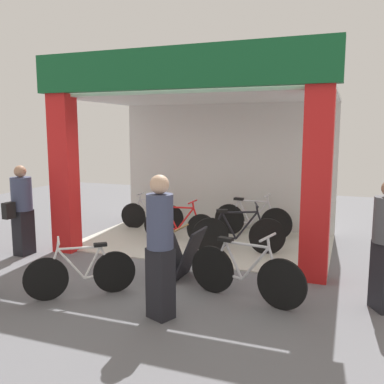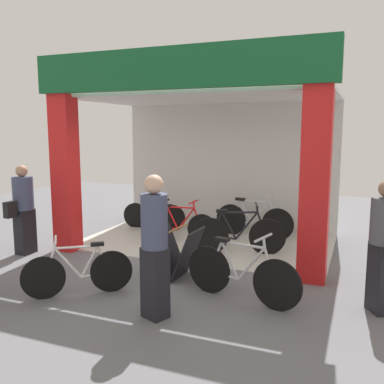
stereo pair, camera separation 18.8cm
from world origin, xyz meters
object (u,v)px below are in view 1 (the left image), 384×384
bicycle_inside_1 (179,226)px  bicycle_inside_2 (238,234)px  pedestrian_3 (160,245)px  sandwich_board_sign (180,253)px  bicycle_inside_3 (152,215)px  bicycle_inside_0 (252,220)px  bicycle_parked_1 (81,273)px  bicycle_parked_0 (245,273)px  pedestrian_1 (22,209)px

bicycle_inside_1 → bicycle_inside_2: bearing=-14.6°
pedestrian_3 → bicycle_inside_1: bearing=108.6°
sandwich_board_sign → bicycle_inside_3: bearing=123.5°
bicycle_inside_1 → bicycle_inside_3: bearing=140.5°
bicycle_inside_1 → pedestrian_3: bearing=-71.4°
sandwich_board_sign → pedestrian_3: (0.31, -1.40, 0.52)m
bicycle_inside_1 → pedestrian_3: 3.54m
bicycle_inside_0 → bicycle_parked_1: bearing=-110.2°
bicycle_parked_0 → pedestrian_3: size_ratio=0.94×
pedestrian_3 → pedestrian_1: bearing=156.4°
bicycle_inside_2 → bicycle_parked_0: bicycle_inside_2 is taller
bicycle_parked_0 → bicycle_parked_1: bicycle_parked_0 is taller
sandwich_board_sign → bicycle_parked_1: bearing=-130.9°
bicycle_inside_2 → pedestrian_3: pedestrian_3 is taller
bicycle_inside_3 → bicycle_parked_0: bicycle_parked_0 is taller
bicycle_inside_2 → bicycle_parked_1: (-1.53, -2.73, -0.05)m
bicycle_inside_0 → pedestrian_3: 4.33m
bicycle_parked_0 → bicycle_inside_2: bearing=106.7°
bicycle_parked_0 → pedestrian_3: pedestrian_3 is taller
bicycle_inside_2 → sandwich_board_sign: bearing=-108.6°
bicycle_inside_0 → bicycle_parked_1: bicycle_inside_0 is taller
bicycle_inside_0 → pedestrian_1: bearing=-143.1°
bicycle_inside_1 → bicycle_inside_2: 1.38m
bicycle_parked_0 → bicycle_parked_1: bearing=-163.1°
bicycle_inside_1 → sandwich_board_sign: 2.08m
bicycle_inside_2 → bicycle_parked_0: 2.17m
bicycle_parked_1 → pedestrian_1: 2.59m
bicycle_inside_0 → pedestrian_3: (-0.18, -4.29, 0.54)m
bicycle_inside_0 → bicycle_parked_0: (0.66, -3.40, -0.00)m
bicycle_inside_2 → sandwich_board_sign: (-0.53, -1.57, 0.02)m
bicycle_inside_3 → bicycle_parked_0: 4.42m
bicycle_inside_1 → pedestrian_3: size_ratio=0.91×
bicycle_inside_1 → bicycle_parked_0: bicycle_parked_0 is taller
bicycle_inside_3 → bicycle_inside_0: bearing=3.5°
pedestrian_3 → bicycle_parked_1: bearing=170.0°
bicycle_inside_2 → bicycle_parked_0: size_ratio=0.99×
bicycle_inside_0 → bicycle_inside_3: bicycle_inside_0 is taller
bicycle_inside_3 → sandwich_board_sign: bearing=-56.5°
bicycle_inside_1 → bicycle_inside_3: 1.32m
bicycle_parked_0 → pedestrian_1: size_ratio=1.01×
bicycle_inside_2 → bicycle_inside_3: size_ratio=1.10×
bicycle_inside_1 → sandwich_board_sign: bicycle_inside_1 is taller
sandwich_board_sign → bicycle_inside_1: bearing=112.8°
pedestrian_1 → pedestrian_3: (3.50, -1.53, 0.06)m
bicycle_inside_1 → bicycle_parked_0: 3.11m
bicycle_inside_2 → pedestrian_1: bearing=-158.9°
bicycle_parked_1 → pedestrian_3: bearing=-10.0°
bicycle_inside_0 → bicycle_parked_0: size_ratio=1.03×
pedestrian_1 → bicycle_inside_3: bearing=62.5°
bicycle_inside_0 → bicycle_inside_2: 1.33m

